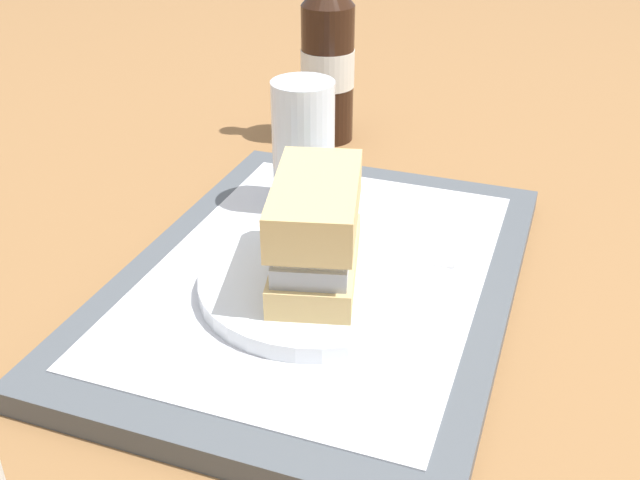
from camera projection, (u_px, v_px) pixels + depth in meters
name	position (u px, v px, depth m)	size (l,w,h in m)	color
ground_plane	(320.00, 290.00, 0.65)	(3.00, 3.00, 0.00)	olive
tray	(320.00, 280.00, 0.64)	(0.44, 0.32, 0.02)	#4C5156
placemat	(320.00, 270.00, 0.64)	(0.38, 0.27, 0.00)	silver
plate	(316.00, 283.00, 0.60)	(0.19, 0.19, 0.01)	white
sandwich	(316.00, 227.00, 0.58)	(0.14, 0.09, 0.08)	tan
beer_glass	(303.00, 140.00, 0.71)	(0.06, 0.06, 0.12)	silver
napkin_folded	(426.00, 235.00, 0.68)	(0.09, 0.07, 0.01)	white
beer_bottle	(328.00, 57.00, 0.90)	(0.07, 0.07, 0.27)	black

